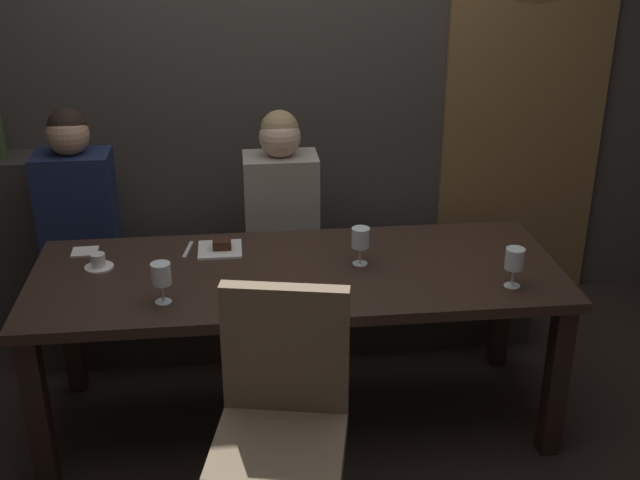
# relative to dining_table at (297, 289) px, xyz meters

# --- Properties ---
(ground) EXTENTS (9.00, 9.00, 0.00)m
(ground) POSITION_rel_dining_table_xyz_m (0.00, 0.00, -0.65)
(ground) COLOR black
(back_wall_tiled) EXTENTS (6.00, 0.12, 3.00)m
(back_wall_tiled) POSITION_rel_dining_table_xyz_m (0.00, 1.22, 0.85)
(back_wall_tiled) COLOR #423D38
(back_wall_tiled) RESTS_ON ground
(arched_door) EXTENTS (0.90, 0.05, 2.55)m
(arched_door) POSITION_rel_dining_table_xyz_m (1.35, 1.15, 0.71)
(arched_door) COLOR olive
(arched_door) RESTS_ON ground
(dining_table) EXTENTS (2.20, 0.84, 0.74)m
(dining_table) POSITION_rel_dining_table_xyz_m (0.00, 0.00, 0.00)
(dining_table) COLOR black
(dining_table) RESTS_ON ground
(banquette_bench) EXTENTS (2.50, 0.44, 0.45)m
(banquette_bench) POSITION_rel_dining_table_xyz_m (0.00, 0.70, -0.42)
(banquette_bench) COLOR #312A23
(banquette_bench) RESTS_ON ground
(chair_near_side) EXTENTS (0.52, 0.52, 0.98)m
(chair_near_side) POSITION_rel_dining_table_xyz_m (-0.12, -0.72, -0.09)
(chair_near_side) COLOR #302119
(chair_near_side) RESTS_ON ground
(diner_redhead) EXTENTS (0.36, 0.24, 0.82)m
(diner_redhead) POSITION_rel_dining_table_xyz_m (-1.01, 0.73, 0.19)
(diner_redhead) COLOR #192342
(diner_redhead) RESTS_ON banquette_bench
(diner_bearded) EXTENTS (0.36, 0.24, 0.79)m
(diner_bearded) POSITION_rel_dining_table_xyz_m (-0.02, 0.68, 0.17)
(diner_bearded) COLOR #9E9384
(diner_bearded) RESTS_ON banquette_bench
(wine_glass_end_right) EXTENTS (0.08, 0.08, 0.16)m
(wine_glass_end_right) POSITION_rel_dining_table_xyz_m (0.84, -0.24, 0.20)
(wine_glass_end_right) COLOR silver
(wine_glass_end_right) RESTS_ON dining_table
(wine_glass_far_right) EXTENTS (0.08, 0.08, 0.16)m
(wine_glass_far_right) POSITION_rel_dining_table_xyz_m (-0.53, -0.23, 0.20)
(wine_glass_far_right) COLOR silver
(wine_glass_far_right) RESTS_ON dining_table
(wine_glass_near_left) EXTENTS (0.08, 0.08, 0.16)m
(wine_glass_near_left) POSITION_rel_dining_table_xyz_m (0.27, 0.03, 0.20)
(wine_glass_near_left) COLOR silver
(wine_glass_near_left) RESTS_ON dining_table
(espresso_cup) EXTENTS (0.12, 0.12, 0.06)m
(espresso_cup) POSITION_rel_dining_table_xyz_m (-0.82, 0.11, 0.11)
(espresso_cup) COLOR white
(espresso_cup) RESTS_ON dining_table
(dessert_plate) EXTENTS (0.19, 0.19, 0.05)m
(dessert_plate) POSITION_rel_dining_table_xyz_m (-0.32, 0.23, 0.10)
(dessert_plate) COLOR white
(dessert_plate) RESTS_ON dining_table
(fork_on_table) EXTENTS (0.04, 0.17, 0.01)m
(fork_on_table) POSITION_rel_dining_table_xyz_m (-0.46, 0.25, 0.09)
(fork_on_table) COLOR silver
(fork_on_table) RESTS_ON dining_table
(folded_napkin) EXTENTS (0.11, 0.10, 0.01)m
(folded_napkin) POSITION_rel_dining_table_xyz_m (-0.91, 0.28, 0.09)
(folded_napkin) COLOR silver
(folded_napkin) RESTS_ON dining_table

